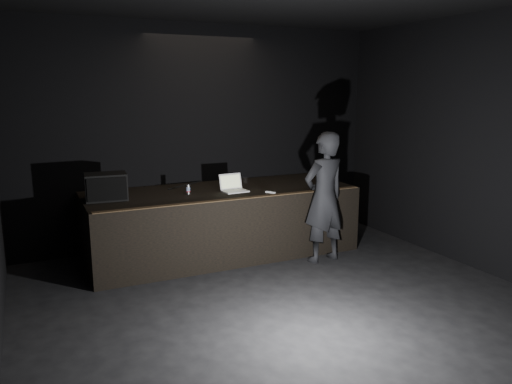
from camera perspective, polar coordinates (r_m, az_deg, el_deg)
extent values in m
plane|color=black|center=(5.53, 6.75, -15.14)|extent=(7.00, 7.00, 0.00)
cube|color=black|center=(8.14, -6.09, 6.44)|extent=(6.00, 0.10, 3.50)
cube|color=black|center=(7.65, -3.99, -3.39)|extent=(4.00, 1.50, 1.00)
cube|color=brown|center=(6.89, -1.91, -0.73)|extent=(3.92, 0.10, 0.01)
cube|color=black|center=(7.09, -16.77, 0.59)|extent=(0.58, 0.43, 0.37)
cube|color=black|center=(6.90, -16.66, 0.29)|extent=(0.51, 0.06, 0.31)
cylinder|color=black|center=(7.91, -8.08, 0.80)|extent=(0.68, 0.45, 0.02)
cube|color=silver|center=(7.36, -2.38, 0.09)|extent=(0.37, 0.27, 0.02)
cube|color=silver|center=(7.36, -2.38, 0.17)|extent=(0.31, 0.17, 0.00)
cube|color=silver|center=(7.47, -2.94, 1.22)|extent=(0.36, 0.10, 0.23)
cube|color=gold|center=(7.47, -2.91, 1.21)|extent=(0.32, 0.08, 0.18)
cylinder|color=silver|center=(7.24, -7.76, 0.31)|extent=(0.06, 0.06, 0.14)
cylinder|color=navy|center=(7.24, -7.76, 0.34)|extent=(0.06, 0.06, 0.06)
cylinder|color=#AB0F19|center=(7.25, -7.76, 0.07)|extent=(0.06, 0.06, 0.01)
cylinder|color=white|center=(7.99, -1.24, 1.33)|extent=(0.08, 0.08, 0.10)
cube|color=silver|center=(7.24, 1.66, -0.05)|extent=(0.10, 0.16, 0.03)
imported|color=black|center=(7.26, 7.79, -0.63)|extent=(0.75, 0.54, 1.90)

